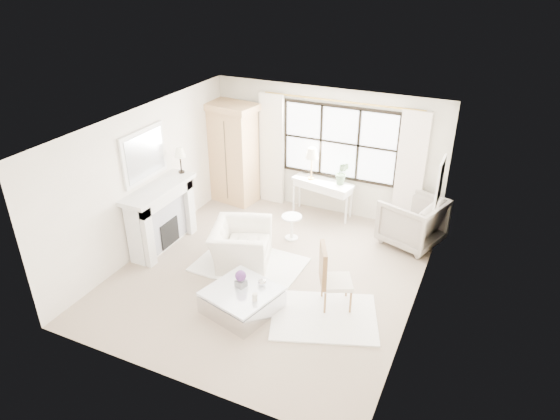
{
  "coord_description": "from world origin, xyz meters",
  "views": [
    {
      "loc": [
        3.25,
        -6.58,
        5.08
      ],
      "look_at": [
        0.12,
        0.2,
        1.2
      ],
      "focal_mm": 32.0,
      "sensor_mm": 36.0,
      "label": 1
    }
  ],
  "objects_px": {
    "armoire": "(233,153)",
    "coffee_table": "(242,300)",
    "club_armchair": "(241,245)",
    "console_table": "(322,198)"
  },
  "relations": [
    {
      "from": "console_table",
      "to": "club_armchair",
      "type": "xyz_separation_m",
      "value": [
        -0.69,
        -2.35,
        -0.03
      ]
    },
    {
      "from": "club_armchair",
      "to": "coffee_table",
      "type": "distance_m",
      "value": 1.39
    },
    {
      "from": "armoire",
      "to": "coffee_table",
      "type": "height_order",
      "value": "armoire"
    },
    {
      "from": "console_table",
      "to": "coffee_table",
      "type": "relative_size",
      "value": 1.12
    },
    {
      "from": "coffee_table",
      "to": "club_armchair",
      "type": "bearing_deg",
      "value": 134.1
    },
    {
      "from": "armoire",
      "to": "club_armchair",
      "type": "xyz_separation_m",
      "value": [
        1.4,
        -2.24,
        -0.77
      ]
    },
    {
      "from": "armoire",
      "to": "console_table",
      "type": "height_order",
      "value": "armoire"
    },
    {
      "from": "club_armchair",
      "to": "console_table",
      "type": "bearing_deg",
      "value": -34.38
    },
    {
      "from": "console_table",
      "to": "club_armchair",
      "type": "bearing_deg",
      "value": -94.66
    },
    {
      "from": "armoire",
      "to": "club_armchair",
      "type": "relative_size",
      "value": 1.97
    }
  ]
}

